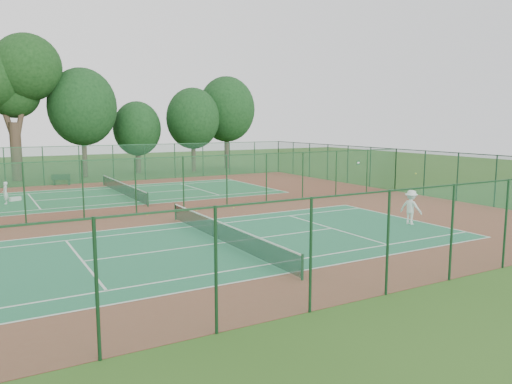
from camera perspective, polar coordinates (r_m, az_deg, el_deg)
ground at (r=31.77m, az=-10.82°, el=-2.36°), size 120.00×120.00×0.00m
red_pad at (r=31.77m, az=-10.82°, el=-2.35°), size 40.00×36.00×0.01m
court_near at (r=23.60m, az=-3.67°, el=-5.81°), size 23.77×10.97×0.01m
court_far at (r=40.29m, az=-14.98°, el=-0.28°), size 23.77×10.97×0.01m
fence_north at (r=48.81m, az=-17.76°, el=3.08°), size 40.00×0.09×3.50m
fence_south at (r=15.82m, az=10.81°, el=-6.36°), size 40.00×0.09×3.50m
fence_east at (r=42.34m, az=15.66°, el=2.46°), size 0.09×36.00×3.50m
fence_divider at (r=31.50m, az=-10.90°, el=0.79°), size 40.00×0.09×3.50m
tennis_net_near at (r=23.48m, az=-3.68°, el=-4.55°), size 0.10×12.90×0.97m
tennis_net_far at (r=40.22m, az=-15.00°, el=0.46°), size 0.10×12.90×0.97m
player_near at (r=28.82m, az=17.29°, el=-1.68°), size 1.05×1.39×1.91m
player_far at (r=38.46m, az=-26.72°, el=-0.09°), size 0.40×0.58×1.54m
bench at (r=47.90m, az=-21.36°, el=1.34°), size 1.67×1.06×1.00m
kit_bag at (r=39.77m, az=-25.82°, el=-0.72°), size 0.83×0.54×0.29m
stray_ball_a at (r=32.11m, az=-6.80°, el=-2.08°), size 0.07×0.07×0.07m
stray_ball_b at (r=32.81m, az=-2.57°, el=-1.81°), size 0.08×0.08×0.08m
stray_ball_c at (r=31.04m, az=-12.30°, el=-2.57°), size 0.07×0.07×0.07m
big_tree at (r=53.56m, az=-26.09°, el=11.76°), size 9.08×6.65×13.95m
evergreen_row at (r=55.17m, az=-18.53°, el=1.74°), size 39.00×5.00×12.00m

